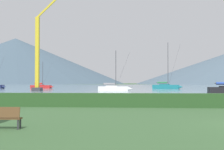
# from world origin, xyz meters

# --- Properties ---
(harbor_water) EXTENTS (320.00, 246.00, 0.00)m
(harbor_water) POSITION_xyz_m (0.00, 137.00, 0.00)
(harbor_water) COLOR gray
(harbor_water) RESTS_ON ground_plane
(hedge_line) EXTENTS (80.00, 1.20, 1.10)m
(hedge_line) POSITION_xyz_m (0.00, 11.00, 0.55)
(hedge_line) COLOR #284C23
(hedge_line) RESTS_ON ground_plane
(sailboat_slip_0) EXTENTS (7.46, 2.43, 8.55)m
(sailboat_slip_0) POSITION_xyz_m (-36.99, 86.37, 0.61)
(sailboat_slip_0) COLOR red
(sailboat_slip_0) RESTS_ON harbor_water
(sailboat_slip_3) EXTENTS (7.64, 2.35, 9.07)m
(sailboat_slip_3) POSITION_xyz_m (-11.28, 56.84, 0.63)
(sailboat_slip_3) COLOR white
(sailboat_slip_3) RESTS_ON harbor_water
(sailboat_slip_4) EXTENTS (9.00, 4.21, 13.71)m
(sailboat_slip_4) POSITION_xyz_m (2.29, 81.52, 0.76)
(sailboat_slip_4) COLOR #19707A
(sailboat_slip_4) RESTS_ON harbor_water
(park_bench_near_path) EXTENTS (1.74, 0.60, 0.95)m
(park_bench_near_path) POSITION_xyz_m (-11.40, -1.67, 0.53)
(park_bench_near_path) COLOR brown
(park_bench_near_path) RESTS_ON ground_plane
(dock_crane) EXTENTS (7.05, 2.00, 22.27)m
(dock_crane) POSITION_xyz_m (-28.13, 55.52, 7.63)
(dock_crane) COLOR #333338
(dock_crane) RESTS_ON ground_plane
(distant_hill_west_ridge) EXTENTS (267.94, 267.94, 55.82)m
(distant_hill_west_ridge) POSITION_xyz_m (-157.78, 369.79, 27.91)
(distant_hill_west_ridge) COLOR #425666
(distant_hill_west_ridge) RESTS_ON ground_plane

